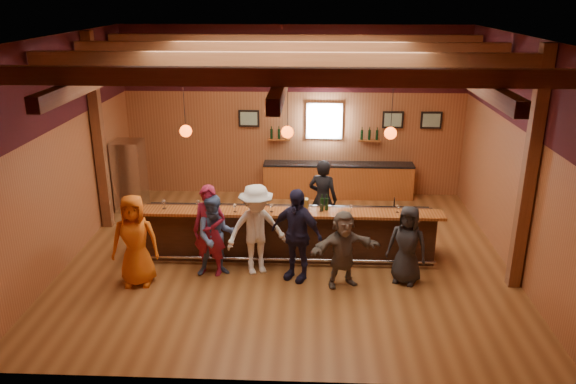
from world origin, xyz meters
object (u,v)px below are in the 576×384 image
Objects in this scene: customer_white at (256,230)px; ice_bucket at (303,204)px; customer_denim at (216,236)px; customer_brown at (343,249)px; bartender at (323,199)px; bar_counter at (288,231)px; customer_dark at (407,245)px; stainless_fridge at (130,176)px; customer_redvest at (210,231)px; back_bar_cabinet at (338,180)px; customer_navy at (296,235)px; bottle_a at (327,204)px; customer_orange at (135,240)px.

ice_bucket is (0.90, 0.61, 0.31)m from customer_white.
customer_brown is (2.44, -0.32, -0.07)m from customer_denim.
customer_brown is 0.83× the size of bartender.
bar_counter is 26.67× the size of ice_bucket.
bar_counter is 1.69m from customer_brown.
customer_dark is (2.89, -0.26, -0.14)m from customer_white.
bartender is at bearing 79.47° from customer_brown.
customer_white is 1.22× the size of customer_brown.
customer_white reaches higher than ice_bucket.
customer_redvest is at bearing -52.10° from stainless_fridge.
bar_counter is 3.47× the size of bartender.
customer_redvest reaches higher than ice_bucket.
customer_brown is at bearing -91.25° from back_bar_cabinet.
ice_bucket is at bearing 106.55° from customer_brown.
stainless_fridge is (-5.30, -1.12, 0.42)m from back_bar_cabinet.
customer_redvest is at bearing -120.79° from back_bar_cabinet.
customer_white reaches higher than back_bar_cabinet.
customer_navy is at bearing 93.56° from bartender.
customer_white is 1.01× the size of bartender.
bar_counter is 1.10m from customer_white.
customer_navy reaches higher than customer_white.
customer_redvest is 0.99× the size of customer_white.
customer_navy is at bearing -102.09° from back_bar_cabinet.
stainless_fridge is 0.98× the size of customer_white.
customer_denim is 2.31m from bottle_a.
customer_redvest is at bearing 58.58° from bartender.
stainless_fridge is 1.16× the size of customer_dark.
customer_white is 1.13m from ice_bucket.
customer_navy is 1.23× the size of customer_brown.
customer_navy is (-0.99, -4.62, 0.45)m from back_bar_cabinet.
customer_redvest reaches higher than customer_dark.
customer_navy reaches higher than customer_denim.
customer_dark is 0.85× the size of bartender.
bar_counter is 3.76m from back_bar_cabinet.
customer_brown is (0.88, -0.23, -0.17)m from customer_navy.
customer_navy is at bearing -39.08° from stainless_fridge.
customer_navy reaches higher than bottle_a.
ice_bucket is at bearing 12.63° from customer_denim.
customer_dark is (1.22, 0.18, 0.02)m from customer_brown.
back_bar_cabinet is 6.39m from customer_orange.
back_bar_cabinet is 4.86m from customer_brown.
customer_white is at bearing -125.23° from bar_counter.
customer_denim reaches higher than ice_bucket.
stainless_fridge is 4.27m from customer_redvest.
ice_bucket reaches higher than back_bar_cabinet.
customer_dark is (3.79, -0.18, -0.14)m from customer_redvest.
customer_orange reaches higher than customer_denim.
back_bar_cabinet is 2.20× the size of bartender.
bartender is (-0.46, -2.62, 0.43)m from back_bar_cabinet.
customer_white is at bearing 17.14° from customer_redvest.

